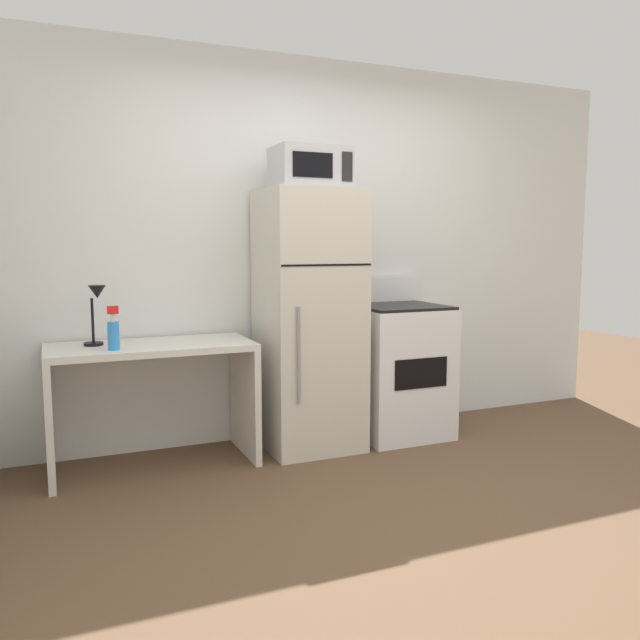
{
  "coord_description": "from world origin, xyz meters",
  "views": [
    {
      "loc": [
        -1.71,
        -2.49,
        1.34
      ],
      "look_at": [
        -0.18,
        1.1,
        0.87
      ],
      "focal_mm": 35.75,
      "sensor_mm": 36.0,
      "label": 1
    }
  ],
  "objects_px": {
    "oven_range": "(398,369)",
    "spray_bottle": "(113,333)",
    "microwave": "(310,168)",
    "desk_lamp": "(96,305)",
    "desk": "(152,381)",
    "refrigerator": "(309,321)"
  },
  "relations": [
    {
      "from": "desk_lamp",
      "to": "microwave",
      "type": "distance_m",
      "value": 1.55
    },
    {
      "from": "spray_bottle",
      "to": "oven_range",
      "type": "bearing_deg",
      "value": 3.92
    },
    {
      "from": "refrigerator",
      "to": "microwave",
      "type": "bearing_deg",
      "value": -89.67
    },
    {
      "from": "desk_lamp",
      "to": "microwave",
      "type": "relative_size",
      "value": 0.77
    },
    {
      "from": "spray_bottle",
      "to": "oven_range",
      "type": "xyz_separation_m",
      "value": [
        1.91,
        0.13,
        -0.38
      ]
    },
    {
      "from": "oven_range",
      "to": "desk",
      "type": "bearing_deg",
      "value": 179.47
    },
    {
      "from": "desk_lamp",
      "to": "spray_bottle",
      "type": "xyz_separation_m",
      "value": [
        0.07,
        -0.2,
        -0.14
      ]
    },
    {
      "from": "desk_lamp",
      "to": "refrigerator",
      "type": "relative_size",
      "value": 0.21
    },
    {
      "from": "desk",
      "to": "spray_bottle",
      "type": "distance_m",
      "value": 0.42
    },
    {
      "from": "spray_bottle",
      "to": "refrigerator",
      "type": "xyz_separation_m",
      "value": [
        1.23,
        0.13,
        -0.01
      ]
    },
    {
      "from": "spray_bottle",
      "to": "microwave",
      "type": "height_order",
      "value": "microwave"
    },
    {
      "from": "spray_bottle",
      "to": "refrigerator",
      "type": "bearing_deg",
      "value": 6.06
    },
    {
      "from": "microwave",
      "to": "oven_range",
      "type": "height_order",
      "value": "microwave"
    },
    {
      "from": "desk",
      "to": "desk_lamp",
      "type": "height_order",
      "value": "desk_lamp"
    },
    {
      "from": "microwave",
      "to": "oven_range",
      "type": "bearing_deg",
      "value": 1.77
    },
    {
      "from": "refrigerator",
      "to": "desk",
      "type": "bearing_deg",
      "value": 179.14
    },
    {
      "from": "desk_lamp",
      "to": "desk",
      "type": "bearing_deg",
      "value": -10.33
    },
    {
      "from": "desk",
      "to": "refrigerator",
      "type": "xyz_separation_m",
      "value": [
        1.01,
        -0.02,
        0.32
      ]
    },
    {
      "from": "oven_range",
      "to": "spray_bottle",
      "type": "bearing_deg",
      "value": -176.08
    },
    {
      "from": "desk_lamp",
      "to": "oven_range",
      "type": "distance_m",
      "value": 2.05
    },
    {
      "from": "desk",
      "to": "microwave",
      "type": "xyz_separation_m",
      "value": [
        1.01,
        -0.04,
        1.29
      ]
    },
    {
      "from": "microwave",
      "to": "desk_lamp",
      "type": "bearing_deg",
      "value": 176.05
    }
  ]
}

